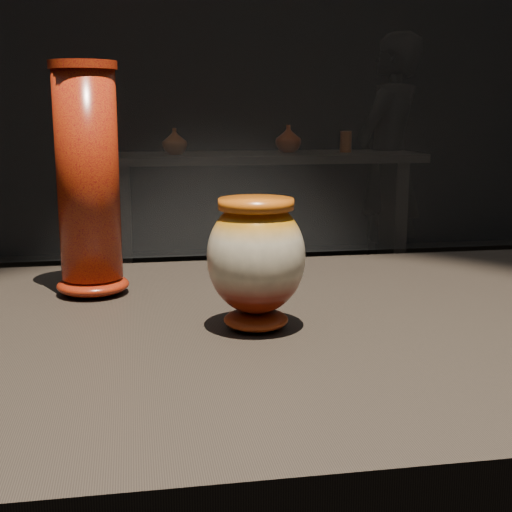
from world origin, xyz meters
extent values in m
cube|color=black|center=(0.00, 5.00, 1.60)|extent=(8.00, 3.20, 0.04)
cube|color=black|center=(0.00, 0.00, 0.88)|extent=(2.00, 0.80, 0.05)
ellipsoid|color=#621508|center=(-0.07, -0.02, 0.91)|extent=(0.08, 0.08, 0.02)
ellipsoid|color=beige|center=(-0.07, -0.02, 0.99)|extent=(0.13, 0.13, 0.15)
cylinder|color=orange|center=(-0.07, -0.02, 1.06)|extent=(0.10, 0.10, 0.01)
ellipsoid|color=#A4370A|center=(-0.29, 0.19, 0.91)|extent=(0.11, 0.11, 0.03)
cylinder|color=#A4370A|center=(-0.29, 0.19, 1.08)|extent=(0.09, 0.09, 0.30)
cylinder|color=#A4370A|center=(-0.29, 0.19, 1.24)|extent=(0.10, 0.10, 0.01)
cube|color=black|center=(0.57, 3.53, 0.88)|extent=(2.00, 0.60, 0.05)
cube|color=black|center=(-0.28, 3.53, 0.42)|extent=(0.08, 0.50, 0.85)
cube|color=black|center=(1.42, 3.53, 0.42)|extent=(0.08, 0.50, 0.85)
imported|color=#9A4016|center=(0.04, 3.49, 0.98)|extent=(0.21, 0.21, 0.16)
imported|color=#621508|center=(0.77, 3.59, 0.99)|extent=(0.17, 0.17, 0.17)
cylinder|color=#9A4016|center=(1.13, 3.54, 0.97)|extent=(0.07, 0.07, 0.13)
imported|color=black|center=(1.49, 3.74, 0.83)|extent=(0.72, 0.71, 1.67)
camera|label=1|loc=(-0.22, -0.88, 1.18)|focal=50.00mm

